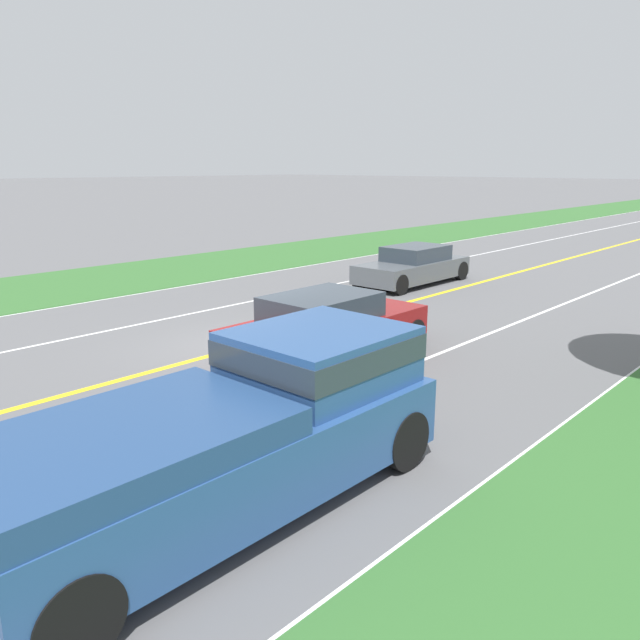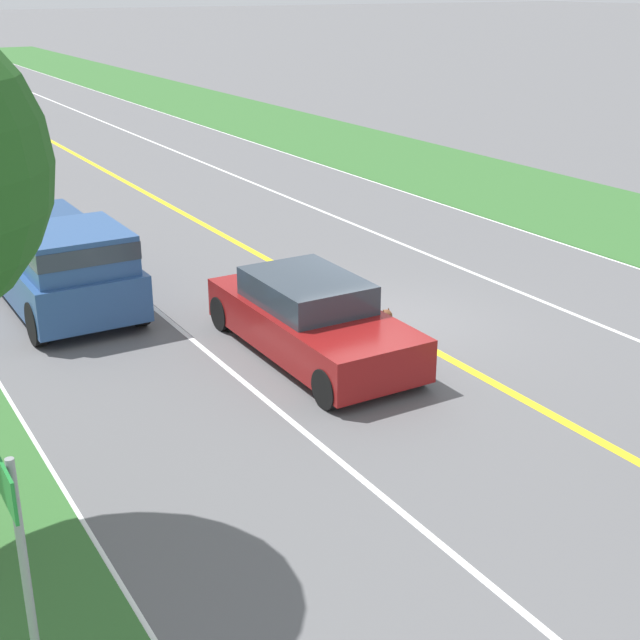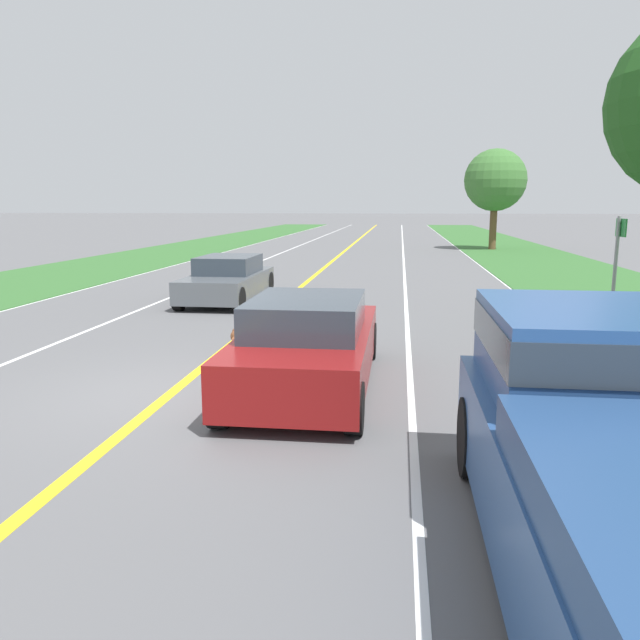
% 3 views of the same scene
% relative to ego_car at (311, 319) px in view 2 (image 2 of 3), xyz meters
% --- Properties ---
extents(ground_plane, '(400.00, 400.00, 0.00)m').
position_rel_ego_car_xyz_m(ground_plane, '(-1.96, -0.56, -0.66)').
color(ground_plane, '#5B5B5E').
extents(centre_divider_line, '(0.18, 160.00, 0.01)m').
position_rel_ego_car_xyz_m(centre_divider_line, '(-1.96, -0.56, -0.65)').
color(centre_divider_line, yellow).
rests_on(centre_divider_line, ground).
extents(lane_edge_line_right, '(0.14, 160.00, 0.01)m').
position_rel_ego_car_xyz_m(lane_edge_line_right, '(5.04, -0.56, -0.65)').
color(lane_edge_line_right, white).
rests_on(lane_edge_line_right, ground).
extents(lane_edge_line_left, '(0.14, 160.00, 0.01)m').
position_rel_ego_car_xyz_m(lane_edge_line_left, '(-8.96, -0.56, -0.65)').
color(lane_edge_line_left, white).
rests_on(lane_edge_line_left, ground).
extents(lane_dash_same_dir, '(0.10, 160.00, 0.01)m').
position_rel_ego_car_xyz_m(lane_dash_same_dir, '(1.54, -0.56, -0.65)').
color(lane_dash_same_dir, white).
rests_on(lane_dash_same_dir, ground).
extents(lane_dash_oncoming, '(0.10, 160.00, 0.01)m').
position_rel_ego_car_xyz_m(lane_dash_oncoming, '(-5.46, -0.56, -0.65)').
color(lane_dash_oncoming, white).
rests_on(lane_dash_oncoming, ground).
extents(ego_car, '(1.89, 4.66, 1.39)m').
position_rel_ego_car_xyz_m(ego_car, '(0.00, 0.00, 0.00)').
color(ego_car, maroon).
rests_on(ego_car, ground).
extents(dog, '(0.30, 1.16, 0.78)m').
position_rel_ego_car_xyz_m(dog, '(-1.20, 0.22, -0.17)').
color(dog, brown).
rests_on(dog, ground).
extents(pickup_truck, '(2.14, 5.67, 1.87)m').
position_rel_ego_car_xyz_m(pickup_truck, '(3.06, -4.89, 0.29)').
color(pickup_truck, '#284C84').
rests_on(pickup_truck, ground).
extents(street_sign, '(0.11, 0.64, 2.48)m').
position_rel_ego_car_xyz_m(street_sign, '(6.17, 5.67, 0.91)').
color(street_sign, gray).
rests_on(street_sign, ground).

